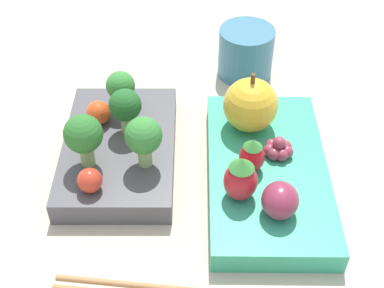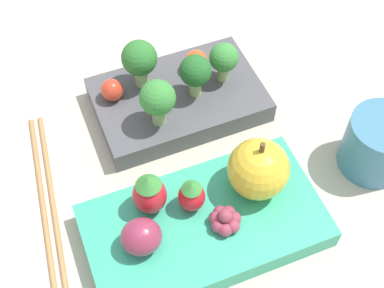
{
  "view_description": "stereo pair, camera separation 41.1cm",
  "coord_description": "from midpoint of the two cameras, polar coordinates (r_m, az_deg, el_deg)",
  "views": [
    {
      "loc": [
        -0.4,
        -0.06,
        0.41
      ],
      "look_at": [
        -0.0,
        -0.0,
        0.04
      ],
      "focal_mm": 50.0,
      "sensor_mm": 36.0,
      "label": 1
    },
    {
      "loc": [
        -0.08,
        -0.31,
        0.47
      ],
      "look_at": [
        -0.0,
        -0.0,
        0.04
      ],
      "focal_mm": 50.0,
      "sensor_mm": 36.0,
      "label": 2
    }
  ],
  "objects": [
    {
      "name": "broccoli_floret_3",
      "position": [
        0.55,
        -24.02,
        -5.73
      ],
      "size": [
        0.03,
        0.03,
        0.05
      ],
      "color": "#93B770",
      "rests_on": "bento_box_savoury"
    },
    {
      "name": "strawberry_1",
      "position": [
        0.47,
        -11.02,
        -15.95
      ],
      "size": [
        0.03,
        0.03,
        0.04
      ],
      "color": "red",
      "rests_on": "bento_box_fruit"
    },
    {
      "name": "plum",
      "position": [
        0.44,
        -9.18,
        -22.48
      ],
      "size": [
        0.04,
        0.03,
        0.03
      ],
      "color": "#892D47",
      "rests_on": "bento_box_fruit"
    },
    {
      "name": "ground_plane",
      "position": [
        0.54,
        -16.45,
        -15.44
      ],
      "size": [
        4.0,
        4.0,
        0.0
      ],
      "primitive_type": "plane",
      "color": "#BCB29E"
    },
    {
      "name": "cherry_tomato_0",
      "position": [
        0.52,
        -29.72,
        -17.28
      ],
      "size": [
        0.02,
        0.02,
        0.02
      ],
      "color": "red",
      "rests_on": "bento_box_savoury"
    },
    {
      "name": "broccoli_floret_1",
      "position": [
        0.49,
        -23.88,
        -13.14
      ],
      "size": [
        0.04,
        0.04,
        0.06
      ],
      "color": "#93B770",
      "rests_on": "bento_box_savoury"
    },
    {
      "name": "grape_cluster",
      "position": [
        0.49,
        -6.94,
        -14.66
      ],
      "size": [
        0.03,
        0.03,
        0.02
      ],
      "color": "#93384C",
      "rests_on": "bento_box_fruit"
    },
    {
      "name": "broccoli_floret_2",
      "position": [
        0.53,
        -24.42,
        -8.59
      ],
      "size": [
        0.03,
        0.03,
        0.05
      ],
      "color": "#93B770",
      "rests_on": "bento_box_savoury"
    },
    {
      "name": "bento_box_fruit",
      "position": [
        0.5,
        -8.24,
        -17.34
      ],
      "size": [
        0.24,
        0.15,
        0.03
      ],
      "color": "#33A87F",
      "rests_on": "ground_plane"
    },
    {
      "name": "apple",
      "position": [
        0.5,
        -9.77,
        -8.82
      ],
      "size": [
        0.06,
        0.06,
        0.07
      ],
      "color": "gold",
      "rests_on": "bento_box_fruit"
    },
    {
      "name": "strawberry_0",
      "position": [
        0.45,
        -13.62,
        -19.43
      ],
      "size": [
        0.03,
        0.03,
        0.05
      ],
      "color": "red",
      "rests_on": "bento_box_fruit"
    },
    {
      "name": "cherry_tomato_1",
      "position": [
        0.56,
        -26.43,
        -8.56
      ],
      "size": [
        0.03,
        0.03,
        0.03
      ],
      "color": "#DB4C1E",
      "rests_on": "bento_box_savoury"
    },
    {
      "name": "broccoli_floret_0",
      "position": [
        0.52,
        -29.98,
        -12.32
      ],
      "size": [
        0.04,
        0.04,
        0.06
      ],
      "color": "#93B770",
      "rests_on": "bento_box_savoury"
    },
    {
      "name": "drinking_cup",
      "position": [
        0.6,
        -7.34,
        -0.07
      ],
      "size": [
        0.07,
        0.07,
        0.06
      ],
      "color": "teal",
      "rests_on": "ground_plane"
    },
    {
      "name": "bento_box_savoury",
      "position": [
        0.56,
        -24.23,
        -12.63
      ],
      "size": [
        0.2,
        0.15,
        0.03
      ],
      "color": "#4C4C51",
      "rests_on": "ground_plane"
    }
  ]
}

